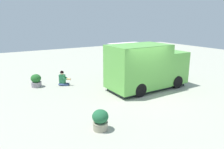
{
  "coord_description": "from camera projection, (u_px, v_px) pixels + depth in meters",
  "views": [
    {
      "loc": [
        8.15,
        -7.0,
        3.83
      ],
      "look_at": [
        -0.5,
        -1.78,
        1.24
      ],
      "focal_mm": 34.43,
      "sensor_mm": 36.0,
      "label": 1
    }
  ],
  "objects": [
    {
      "name": "planter_flowering_near",
      "position": [
        100.0,
        120.0,
        7.59
      ],
      "size": [
        0.58,
        0.58,
        0.76
      ],
      "color": "#9D987E",
      "rests_on": "ground_plane"
    },
    {
      "name": "person_customer",
      "position": [
        63.0,
        80.0,
        12.82
      ],
      "size": [
        0.71,
        0.76,
        0.89
      ],
      "color": "#344771",
      "rests_on": "ground_plane"
    },
    {
      "name": "planter_flowering_side",
      "position": [
        36.0,
        81.0,
        12.49
      ],
      "size": [
        0.6,
        0.6,
        0.76
      ],
      "color": "gray",
      "rests_on": "ground_plane"
    },
    {
      "name": "ground_plane",
      "position": [
        146.0,
        95.0,
        11.21
      ],
      "size": [
        40.0,
        40.0,
        0.0
      ],
      "primitive_type": "plane",
      "color": "#ADAE9C"
    },
    {
      "name": "food_truck",
      "position": [
        146.0,
        68.0,
        12.0
      ],
      "size": [
        2.66,
        4.66,
        2.53
      ],
      "color": "#64B84A",
      "rests_on": "ground_plane"
    }
  ]
}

